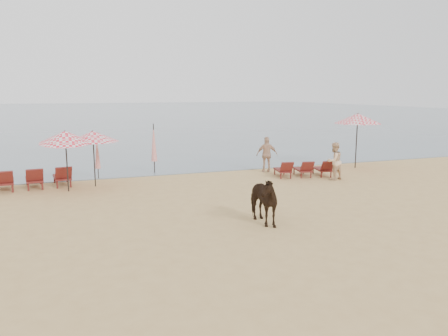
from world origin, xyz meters
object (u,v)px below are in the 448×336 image
object	(u,v)px
beachgoer_right_b	(267,154)
umbrella_closed_left	(97,152)
umbrella_closed_right	(154,143)
umbrella_open_left_a	(93,136)
umbrella_open_left_b	(65,137)
lounger_cluster_left	(20,179)
umbrella_open_right	(358,119)
cow	(260,199)
beachgoer_right_a	(334,161)
lounger_cluster_right	(304,169)

from	to	relation	value
beachgoer_right_b	umbrella_closed_left	bearing A→B (deg)	7.49
umbrella_closed_right	beachgoer_right_b	bearing A→B (deg)	-17.27
umbrella_open_left_a	umbrella_open_left_b	bearing A→B (deg)	-126.96
lounger_cluster_left	umbrella_open_left_a	distance (m)	3.31
umbrella_open_left_a	umbrella_open_right	xyz separation A→B (m)	(12.86, 0.07, 0.45)
umbrella_open_left_a	beachgoer_right_b	world-z (taller)	umbrella_open_left_a
umbrella_open_right	umbrella_closed_right	bearing A→B (deg)	-169.78
umbrella_open_right	beachgoer_right_b	distance (m)	5.10
umbrella_closed_left	cow	size ratio (longest dim) A/B	1.14
lounger_cluster_left	cow	distance (m)	10.22
umbrella_closed_left	umbrella_closed_right	xyz separation A→B (m)	(2.65, 0.60, 0.24)
umbrella_open_left_a	umbrella_closed_right	xyz separation A→B (m)	(2.88, 2.13, -0.61)
lounger_cluster_left	umbrella_closed_left	distance (m)	3.41
beachgoer_right_a	umbrella_closed_left	bearing A→B (deg)	-33.21
beachgoer_right_b	umbrella_closed_right	bearing A→B (deg)	-2.41
lounger_cluster_left	umbrella_open_left_b	distance (m)	2.65
cow	umbrella_open_left_a	bearing A→B (deg)	118.00
umbrella_open_right	cow	size ratio (longest dim) A/B	1.62
lounger_cluster_left	umbrella_closed_right	distance (m)	6.10
umbrella_closed_right	cow	distance (m)	9.28
cow	beachgoer_right_a	world-z (taller)	beachgoer_right_a
cow	lounger_cluster_right	bearing A→B (deg)	47.11
umbrella_open_left_b	umbrella_open_right	bearing A→B (deg)	-11.37
beachgoer_right_a	umbrella_closed_right	bearing A→B (deg)	-43.51
umbrella_open_right	cow	world-z (taller)	umbrella_open_right
lounger_cluster_right	beachgoer_right_a	size ratio (longest dim) A/B	1.62
umbrella_open_left_a	umbrella_open_right	distance (m)	12.87
umbrella_open_left_b	beachgoer_right_b	xyz separation A→B (m)	(9.11, 1.10, -1.28)
lounger_cluster_left	lounger_cluster_right	xyz separation A→B (m)	(11.98, -1.49, -0.05)
beachgoer_right_b	lounger_cluster_right	bearing A→B (deg)	137.44
umbrella_open_left_b	umbrella_open_right	xyz separation A→B (m)	(13.92, 0.65, 0.38)
umbrella_open_left_a	umbrella_closed_left	bearing A→B (deg)	105.51
umbrella_closed_right	lounger_cluster_right	bearing A→B (deg)	-27.75
lounger_cluster_right	beachgoer_right_b	world-z (taller)	beachgoer_right_b
umbrella_open_left_b	beachgoer_right_b	world-z (taller)	umbrella_open_left_b
umbrella_open_left_a	umbrella_open_left_b	size ratio (longest dim) A/B	0.93
lounger_cluster_left	beachgoer_right_a	distance (m)	13.14
umbrella_open_right	beachgoer_right_b	xyz separation A→B (m)	(-4.81, 0.45, -1.66)
lounger_cluster_right	beachgoer_right_b	bearing A→B (deg)	134.13
lounger_cluster_right	cow	distance (m)	7.65
lounger_cluster_left	umbrella_closed_right	world-z (taller)	umbrella_closed_right
umbrella_open_right	beachgoer_right_b	world-z (taller)	umbrella_open_right
lounger_cluster_left	umbrella_open_left_b	xyz separation A→B (m)	(1.80, -0.91, 1.72)
umbrella_closed_right	umbrella_open_right	bearing A→B (deg)	-11.66
umbrella_open_left_b	umbrella_open_right	world-z (taller)	umbrella_open_right
lounger_cluster_right	beachgoer_right_b	size ratio (longest dim) A/B	1.56
umbrella_closed_left	beachgoer_right_b	size ratio (longest dim) A/B	1.15
umbrella_closed_left	beachgoer_right_a	bearing A→B (deg)	-20.72
umbrella_open_left_b	beachgoer_right_b	bearing A→B (deg)	-7.14
umbrella_closed_left	beachgoer_right_b	xyz separation A→B (m)	(7.82, -1.01, -0.36)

